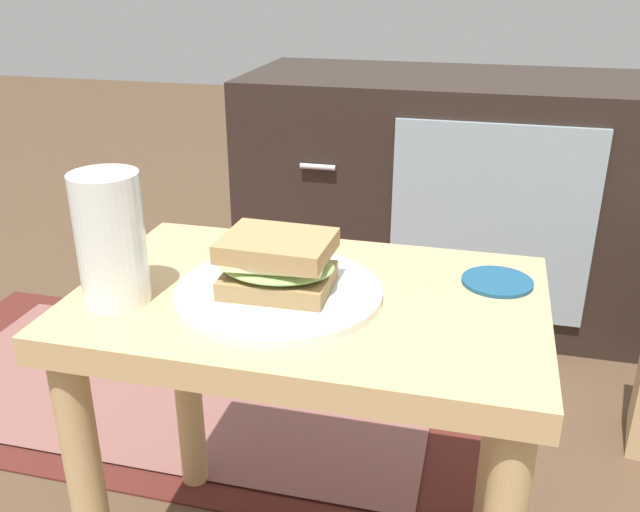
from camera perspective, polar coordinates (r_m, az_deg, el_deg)
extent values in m
cube|color=tan|center=(0.84, -0.87, -4.15)|extent=(0.56, 0.36, 0.04)
cylinder|color=tan|center=(0.95, -18.50, -18.66)|extent=(0.04, 0.04, 0.43)
cylinder|color=tan|center=(1.15, -10.95, -9.66)|extent=(0.04, 0.04, 0.43)
cylinder|color=tan|center=(1.06, 14.54, -13.04)|extent=(0.04, 0.04, 0.43)
cube|color=black|center=(1.76, 10.09, 5.04)|extent=(0.96, 0.44, 0.58)
cube|color=#8C9EA8|center=(1.54, 13.88, 2.50)|extent=(0.43, 0.01, 0.44)
cylinder|color=silver|center=(1.54, -0.19, 7.37)|extent=(0.08, 0.01, 0.01)
cylinder|color=silver|center=(1.62, -0.18, -0.15)|extent=(0.08, 0.01, 0.01)
cube|color=#4C1E19|center=(1.50, -11.29, -10.59)|extent=(1.26, 0.62, 0.01)
cube|color=brown|center=(1.50, -11.30, -10.45)|extent=(1.03, 0.51, 0.00)
cylinder|color=silver|center=(0.82, -3.45, -3.01)|extent=(0.25, 0.25, 0.01)
cube|color=#9E7A4C|center=(0.82, -3.47, -2.00)|extent=(0.13, 0.10, 0.02)
ellipsoid|color=#8CB260|center=(0.81, -3.51, -0.78)|extent=(0.14, 0.11, 0.02)
cube|color=beige|center=(0.80, -3.53, -0.07)|extent=(0.12, 0.10, 0.01)
cube|color=#9E7A4C|center=(0.80, -3.55, 0.85)|extent=(0.13, 0.10, 0.02)
cylinder|color=silver|center=(0.82, -16.89, 1.37)|extent=(0.08, 0.08, 0.15)
cylinder|color=#C67219|center=(0.82, -16.81, 0.78)|extent=(0.07, 0.07, 0.13)
cylinder|color=white|center=(0.80, -17.39, 5.42)|extent=(0.07, 0.07, 0.01)
cylinder|color=navy|center=(0.88, 14.42, -2.06)|extent=(0.09, 0.09, 0.01)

